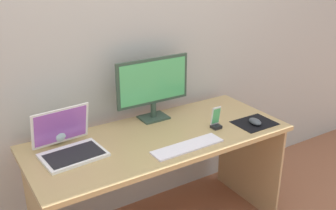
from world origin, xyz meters
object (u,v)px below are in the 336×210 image
at_px(fishbowl, 56,131).
at_px(mouse, 255,122).
at_px(phone_in_dock, 216,121).
at_px(monitor, 153,85).
at_px(keyboard_external, 188,146).
at_px(laptop, 69,145).

distance_m(fishbowl, mouse, 1.21).
bearing_deg(phone_in_dock, monitor, 127.46).
xyz_separation_m(monitor, fishbowl, (-0.63, 0.01, -0.16)).
relative_size(fishbowl, mouse, 1.44).
relative_size(monitor, phone_in_dock, 3.61).
distance_m(monitor, keyboard_external, 0.50).
xyz_separation_m(monitor, laptop, (-0.62, -0.16, -0.18)).
height_order(fishbowl, phone_in_dock, same).
distance_m(monitor, fishbowl, 0.65).
distance_m(keyboard_external, phone_in_dock, 0.32).
distance_m(laptop, keyboard_external, 0.65).
xyz_separation_m(laptop, phone_in_dock, (0.87, -0.17, 0.00)).
distance_m(laptop, mouse, 1.14).
bearing_deg(fishbowl, keyboard_external, -37.40).
relative_size(mouse, phone_in_dock, 0.72).
height_order(laptop, fishbowl, laptop).
relative_size(laptop, fishbowl, 2.41).
bearing_deg(keyboard_external, laptop, 152.71).
bearing_deg(fishbowl, monitor, -0.84).
distance_m(monitor, laptop, 0.66).
distance_m(keyboard_external, mouse, 0.53).
distance_m(laptop, phone_in_dock, 0.88).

